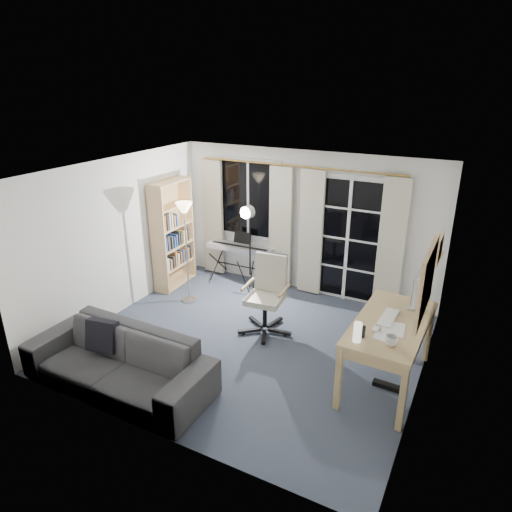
{
  "coord_description": "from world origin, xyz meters",
  "views": [
    {
      "loc": [
        2.62,
        -4.83,
        3.46
      ],
      "look_at": [
        -0.07,
        0.35,
        1.17
      ],
      "focal_mm": 32.0,
      "sensor_mm": 36.0,
      "label": 1
    }
  ],
  "objects_px": {
    "torchiere_lamp": "(185,223)",
    "desk": "(390,330)",
    "office_chair": "(268,287)",
    "sofa": "(117,353)",
    "keyboard_piano": "(240,248)",
    "monitor": "(419,286)",
    "mug": "(391,340)",
    "bookshelf": "(171,237)",
    "studio_light": "(248,223)"
  },
  "relations": [
    {
      "from": "torchiere_lamp",
      "to": "studio_light",
      "type": "bearing_deg",
      "value": 39.83
    },
    {
      "from": "office_chair",
      "to": "sofa",
      "type": "xyz_separation_m",
      "value": [
        -0.97,
        -2.05,
        -0.21
      ]
    },
    {
      "from": "studio_light",
      "to": "monitor",
      "type": "xyz_separation_m",
      "value": [
        2.8,
        -0.89,
        -0.14
      ]
    },
    {
      "from": "keyboard_piano",
      "to": "monitor",
      "type": "xyz_separation_m",
      "value": [
        3.17,
        -1.26,
        0.49
      ]
    },
    {
      "from": "office_chair",
      "to": "mug",
      "type": "xyz_separation_m",
      "value": [
        1.93,
        -1.02,
        0.24
      ]
    },
    {
      "from": "monitor",
      "to": "torchiere_lamp",
      "type": "bearing_deg",
      "value": 178.12
    },
    {
      "from": "mug",
      "to": "office_chair",
      "type": "bearing_deg",
      "value": 152.27
    },
    {
      "from": "desk",
      "to": "studio_light",
      "type": "bearing_deg",
      "value": 154.83
    },
    {
      "from": "studio_light",
      "to": "mug",
      "type": "bearing_deg",
      "value": -22.17
    },
    {
      "from": "torchiere_lamp",
      "to": "bookshelf",
      "type": "bearing_deg",
      "value": 146.68
    },
    {
      "from": "desk",
      "to": "monitor",
      "type": "distance_m",
      "value": 0.64
    },
    {
      "from": "sofa",
      "to": "studio_light",
      "type": "bearing_deg",
      "value": 86.41
    },
    {
      "from": "bookshelf",
      "to": "torchiere_lamp",
      "type": "relative_size",
      "value": 1.12
    },
    {
      "from": "torchiere_lamp",
      "to": "mug",
      "type": "height_order",
      "value": "torchiere_lamp"
    },
    {
      "from": "keyboard_piano",
      "to": "office_chair",
      "type": "distance_m",
      "value": 1.65
    },
    {
      "from": "bookshelf",
      "to": "desk",
      "type": "bearing_deg",
      "value": -18.19
    },
    {
      "from": "studio_light",
      "to": "sofa",
      "type": "bearing_deg",
      "value": -81.95
    },
    {
      "from": "bookshelf",
      "to": "mug",
      "type": "height_order",
      "value": "bookshelf"
    },
    {
      "from": "studio_light",
      "to": "desk",
      "type": "bearing_deg",
      "value": -15.16
    },
    {
      "from": "torchiere_lamp",
      "to": "desk",
      "type": "relative_size",
      "value": 1.06
    },
    {
      "from": "sofa",
      "to": "keyboard_piano",
      "type": "bearing_deg",
      "value": 93.35
    },
    {
      "from": "bookshelf",
      "to": "torchiere_lamp",
      "type": "bearing_deg",
      "value": -36.0
    },
    {
      "from": "desk",
      "to": "mug",
      "type": "bearing_deg",
      "value": -76.61
    },
    {
      "from": "bookshelf",
      "to": "monitor",
      "type": "relative_size",
      "value": 3.14
    },
    {
      "from": "torchiere_lamp",
      "to": "mug",
      "type": "bearing_deg",
      "value": -19.02
    },
    {
      "from": "studio_light",
      "to": "monitor",
      "type": "distance_m",
      "value": 2.94
    },
    {
      "from": "keyboard_piano",
      "to": "office_chair",
      "type": "bearing_deg",
      "value": -48.04
    },
    {
      "from": "keyboard_piano",
      "to": "sofa",
      "type": "bearing_deg",
      "value": -88.69
    },
    {
      "from": "studio_light",
      "to": "office_chair",
      "type": "xyz_separation_m",
      "value": [
        0.77,
        -0.83,
        -0.62
      ]
    },
    {
      "from": "torchiere_lamp",
      "to": "mug",
      "type": "relative_size",
      "value": 12.3
    },
    {
      "from": "studio_light",
      "to": "sofa",
      "type": "distance_m",
      "value": 3.0
    },
    {
      "from": "monitor",
      "to": "office_chair",
      "type": "bearing_deg",
      "value": -179.75
    },
    {
      "from": "torchiere_lamp",
      "to": "sofa",
      "type": "relative_size",
      "value": 0.72
    },
    {
      "from": "desk",
      "to": "mug",
      "type": "xyz_separation_m",
      "value": [
        0.1,
        -0.5,
        0.17
      ]
    },
    {
      "from": "bookshelf",
      "to": "studio_light",
      "type": "relative_size",
      "value": 1.17
    },
    {
      "from": "studio_light",
      "to": "bookshelf",
      "type": "bearing_deg",
      "value": -158.63
    },
    {
      "from": "studio_light",
      "to": "torchiere_lamp",
      "type": "bearing_deg",
      "value": -128.08
    },
    {
      "from": "office_chair",
      "to": "bookshelf",
      "type": "bearing_deg",
      "value": 159.07
    },
    {
      "from": "keyboard_piano",
      "to": "monitor",
      "type": "bearing_deg",
      "value": -23.34
    },
    {
      "from": "torchiere_lamp",
      "to": "keyboard_piano",
      "type": "height_order",
      "value": "torchiere_lamp"
    },
    {
      "from": "bookshelf",
      "to": "desk",
      "type": "distance_m",
      "value": 4.16
    },
    {
      "from": "office_chair",
      "to": "sofa",
      "type": "distance_m",
      "value": 2.28
    },
    {
      "from": "bookshelf",
      "to": "mug",
      "type": "relative_size",
      "value": 13.79
    },
    {
      "from": "studio_light",
      "to": "mug",
      "type": "height_order",
      "value": "studio_light"
    },
    {
      "from": "bookshelf",
      "to": "keyboard_piano",
      "type": "height_order",
      "value": "bookshelf"
    },
    {
      "from": "mug",
      "to": "sofa",
      "type": "height_order",
      "value": "mug"
    },
    {
      "from": "studio_light",
      "to": "office_chair",
      "type": "relative_size",
      "value": 1.42
    },
    {
      "from": "monitor",
      "to": "sofa",
      "type": "bearing_deg",
      "value": -144.46
    },
    {
      "from": "keyboard_piano",
      "to": "mug",
      "type": "bearing_deg",
      "value": -37.38
    },
    {
      "from": "bookshelf",
      "to": "studio_light",
      "type": "xyz_separation_m",
      "value": [
        1.4,
        0.23,
        0.39
      ]
    }
  ]
}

